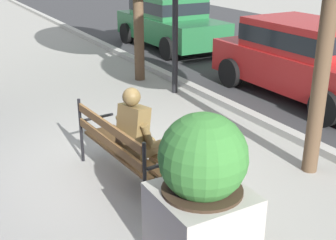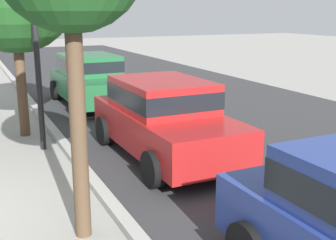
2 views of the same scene
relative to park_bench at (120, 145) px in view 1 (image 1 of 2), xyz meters
name	(u,v)px [view 1 (image 1 of 2)]	position (x,y,z in m)	size (l,w,h in m)	color
ground_plane	(120,171)	(-0.29, 0.11, -0.54)	(80.00, 80.00, 0.00)	#9E9B93
curb_stone	(278,128)	(-0.29, 3.01, -0.48)	(60.00, 0.20, 0.12)	#B2AFA8
park_bench	(120,145)	(0.00, 0.00, 0.00)	(1.83, 0.67, 0.95)	brown
bronze_statue_seated	(143,139)	(0.23, 0.21, 0.12)	(0.62, 0.89, 1.37)	brown
concrete_planter	(202,194)	(1.83, 0.03, 0.23)	(0.85, 0.85, 1.56)	#A8A399
parked_car_green	(169,20)	(-7.06, 4.73, 0.30)	(4.12, 1.95, 1.56)	#236638
parked_car_red	(304,57)	(-1.52, 4.73, 0.30)	(4.12, 1.95, 1.56)	#B21E1E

